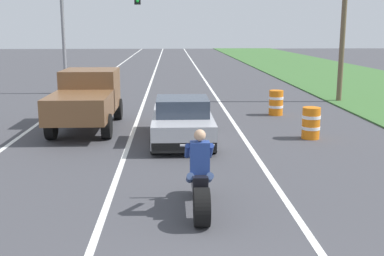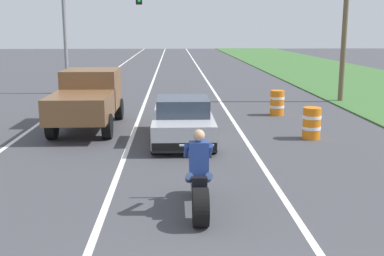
% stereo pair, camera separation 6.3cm
% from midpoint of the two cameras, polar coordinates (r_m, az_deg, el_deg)
% --- Properties ---
extents(lane_stripe_left_solid, '(0.14, 120.00, 0.01)m').
position_cam_midpoint_polar(lane_stripe_left_solid, '(24.98, -13.60, 3.51)').
color(lane_stripe_left_solid, white).
rests_on(lane_stripe_left_solid, ground).
extents(lane_stripe_right_solid, '(0.14, 120.00, 0.01)m').
position_cam_midpoint_polar(lane_stripe_right_solid, '(24.59, 3.12, 3.70)').
color(lane_stripe_right_solid, white).
rests_on(lane_stripe_right_solid, ground).
extents(lane_stripe_centre_dashed, '(0.14, 120.00, 0.01)m').
position_cam_midpoint_polar(lane_stripe_centre_dashed, '(24.52, -5.30, 3.65)').
color(lane_stripe_centre_dashed, white).
rests_on(lane_stripe_centre_dashed, ground).
extents(motorcycle_with_rider, '(0.70, 2.21, 1.62)m').
position_cam_midpoint_polar(motorcycle_with_rider, '(9.03, 1.01, -6.56)').
color(motorcycle_with_rider, black).
rests_on(motorcycle_with_rider, ground).
extents(sports_car_silver, '(1.84, 4.30, 1.37)m').
position_cam_midpoint_polar(sports_car_silver, '(14.82, -0.98, 0.85)').
color(sports_car_silver, '#B7B7BC').
rests_on(sports_car_silver, ground).
extents(pickup_truck_left_lane_brown, '(2.02, 4.80, 1.98)m').
position_cam_midpoint_polar(pickup_truck_left_lane_brown, '(16.98, -12.18, 3.61)').
color(pickup_truck_left_lane_brown, brown).
rests_on(pickup_truck_left_lane_brown, ground).
extents(traffic_light_mast_near, '(4.40, 0.34, 6.00)m').
position_cam_midpoint_polar(traffic_light_mast_near, '(26.28, -11.94, 12.69)').
color(traffic_light_mast_near, gray).
rests_on(traffic_light_mast_near, ground).
extents(utility_pole_roadside, '(0.24, 0.24, 7.16)m').
position_cam_midpoint_polar(utility_pole_roadside, '(23.81, 17.74, 11.55)').
color(utility_pole_roadside, brown).
rests_on(utility_pole_roadside, ground).
extents(construction_barrel_nearest, '(0.58, 0.58, 1.00)m').
position_cam_midpoint_polar(construction_barrel_nearest, '(15.61, 14.12, 0.58)').
color(construction_barrel_nearest, orange).
rests_on(construction_barrel_nearest, ground).
extents(construction_barrel_mid, '(0.58, 0.58, 1.00)m').
position_cam_midpoint_polar(construction_barrel_mid, '(19.62, 10.14, 2.97)').
color(construction_barrel_mid, orange).
rests_on(construction_barrel_mid, ground).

